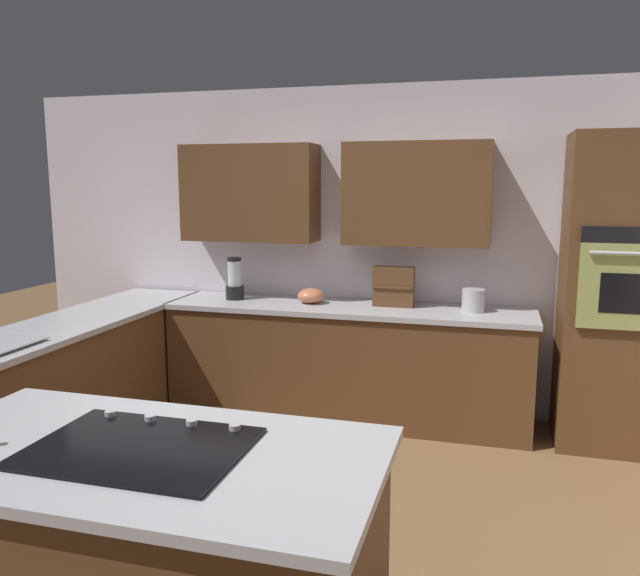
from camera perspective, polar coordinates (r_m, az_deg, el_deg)
name	(u,v)px	position (r m, az deg, el deg)	size (l,w,h in m)	color
ground_plane	(290,531)	(3.61, -2.70, -21.12)	(14.00, 14.00, 0.00)	brown
wall_back	(359,235)	(5.12, 3.57, 4.79)	(6.00, 0.44, 2.60)	silver
lower_cabinets_back	(346,365)	(5.00, 2.39, -6.92)	(2.80, 0.60, 0.86)	brown
countertop_back	(347,308)	(4.89, 2.43, -1.86)	(2.84, 0.64, 0.04)	#B2B2B7
lower_cabinets_side	(62,392)	(4.70, -22.30, -8.70)	(0.60, 2.90, 0.86)	brown
countertop_side	(57,328)	(4.59, -22.64, -3.34)	(0.64, 2.94, 0.04)	#B2B2B7
island_base	(145,570)	(2.63, -15.53, -23.32)	(1.68, 0.85, 0.86)	brown
island_top	(139,455)	(2.41, -16.01, -14.28)	(1.76, 0.93, 0.04)	#B2B2B7
wall_oven	(623,293)	(4.80, 25.71, -0.45)	(0.80, 0.66, 2.18)	brown
cooktop	(140,447)	(2.41, -15.97, -13.63)	(0.76, 0.56, 0.03)	black
blender	(235,281)	(5.19, -7.72, 0.60)	(0.15, 0.15, 0.34)	black
mixing_bowl	(311,296)	(4.99, -0.82, -0.71)	(0.21, 0.21, 0.12)	#CC724C
spice_rack	(394,287)	(4.87, 6.67, 0.12)	(0.31, 0.11, 0.31)	brown
kettle	(473,300)	(4.79, 13.68, -1.09)	(0.17, 0.17, 0.17)	#B7BABF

